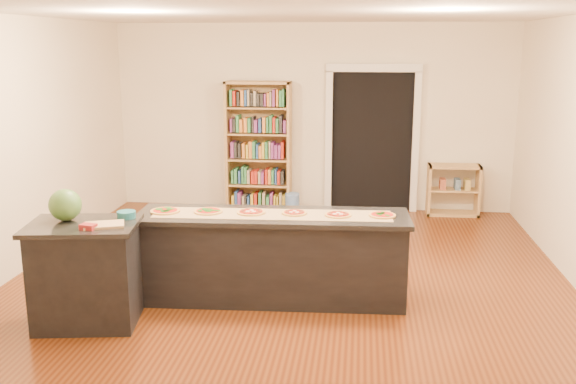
# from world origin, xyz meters

# --- Properties ---
(room) EXTENTS (6.00, 7.00, 2.80)m
(room) POSITION_xyz_m (0.00, 0.00, 1.40)
(room) COLOR #F1E5CB
(room) RESTS_ON ground
(doorway) EXTENTS (1.40, 0.09, 2.21)m
(doorway) POSITION_xyz_m (0.90, 3.46, 1.20)
(doorway) COLOR black
(doorway) RESTS_ON room
(kitchen_island) EXTENTS (2.65, 0.72, 0.88)m
(kitchen_island) POSITION_xyz_m (-0.10, -0.23, 0.44)
(kitchen_island) COLOR black
(kitchen_island) RESTS_ON ground
(side_counter) EXTENTS (0.96, 0.70, 0.95)m
(side_counter) POSITION_xyz_m (-1.69, -1.00, 0.48)
(side_counter) COLOR black
(side_counter) RESTS_ON ground
(bookshelf) EXTENTS (0.98, 0.35, 1.96)m
(bookshelf) POSITION_xyz_m (-0.80, 3.28, 0.98)
(bookshelf) COLOR tan
(bookshelf) RESTS_ON ground
(low_shelf) EXTENTS (0.76, 0.32, 0.76)m
(low_shelf) POSITION_xyz_m (2.12, 3.29, 0.38)
(low_shelf) COLOR tan
(low_shelf) RESTS_ON ground
(waste_bin) EXTENTS (0.21, 0.21, 0.31)m
(waste_bin) POSITION_xyz_m (-0.26, 3.07, 0.16)
(waste_bin) COLOR #5A85CA
(waste_bin) RESTS_ON ground
(kraft_paper) EXTENTS (2.32, 0.52, 0.00)m
(kraft_paper) POSITION_xyz_m (-0.10, -0.24, 0.88)
(kraft_paper) COLOR olive
(kraft_paper) RESTS_ON kitchen_island
(watermelon) EXTENTS (0.29, 0.29, 0.29)m
(watermelon) POSITION_xyz_m (-1.87, -0.92, 1.09)
(watermelon) COLOR #144214
(watermelon) RESTS_ON side_counter
(cutting_board) EXTENTS (0.39, 0.32, 0.02)m
(cutting_board) POSITION_xyz_m (-1.47, -1.06, 0.96)
(cutting_board) COLOR tan
(cutting_board) RESTS_ON side_counter
(package_red) EXTENTS (0.14, 0.11, 0.05)m
(package_red) POSITION_xyz_m (-1.56, -1.17, 0.97)
(package_red) COLOR maroon
(package_red) RESTS_ON side_counter
(package_teal) EXTENTS (0.17, 0.17, 0.06)m
(package_teal) POSITION_xyz_m (-1.37, -0.78, 0.98)
(package_teal) COLOR #195966
(package_teal) RESTS_ON side_counter
(pizza_a) EXTENTS (0.31, 0.31, 0.02)m
(pizza_a) POSITION_xyz_m (-1.16, -0.28, 0.89)
(pizza_a) COLOR #B08943
(pizza_a) RESTS_ON kitchen_island
(pizza_b) EXTENTS (0.30, 0.30, 0.02)m
(pizza_b) POSITION_xyz_m (-0.74, -0.24, 0.89)
(pizza_b) COLOR #B08943
(pizza_b) RESTS_ON kitchen_island
(pizza_c) EXTENTS (0.28, 0.28, 0.02)m
(pizza_c) POSITION_xyz_m (-0.32, -0.23, 0.89)
(pizza_c) COLOR #B08943
(pizza_c) RESTS_ON kitchen_island
(pizza_d) EXTENTS (0.26, 0.26, 0.02)m
(pizza_d) POSITION_xyz_m (0.11, -0.21, 0.89)
(pizza_d) COLOR #B08943
(pizza_d) RESTS_ON kitchen_island
(pizza_e) EXTENTS (0.27, 0.27, 0.02)m
(pizza_e) POSITION_xyz_m (0.53, -0.23, 0.89)
(pizza_e) COLOR #B08943
(pizza_e) RESTS_ON kitchen_island
(pizza_f) EXTENTS (0.25, 0.25, 0.02)m
(pizza_f) POSITION_xyz_m (0.96, -0.20, 0.89)
(pizza_f) COLOR #B08943
(pizza_f) RESTS_ON kitchen_island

